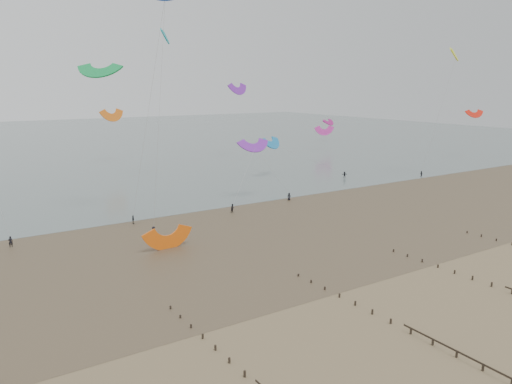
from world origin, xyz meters
The scene contains 6 objects.
ground centered at (0.00, 0.00, 0.00)m, with size 500.00×500.00×0.00m, color brown.
sea_and_shore centered at (-4.08, 34.40, 0.01)m, with size 500.00×665.00×0.03m.
kitesurfer_lead centered at (-25.90, 45.71, 0.89)m, with size 0.65×0.43×1.78m, color black.
kitesurfers centered at (28.38, 49.35, 0.83)m, with size 83.12×24.03×1.75m.
grounded_kite centered at (-5.72, 31.92, 0.00)m, with size 6.85×3.59×5.22m, color #FF6410, non-canonical shape.
kites_airborne centered at (-8.34, 95.84, 21.17)m, with size 229.03×123.60×39.21m.
Camera 1 is at (-34.08, -36.57, 24.45)m, focal length 35.00 mm.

